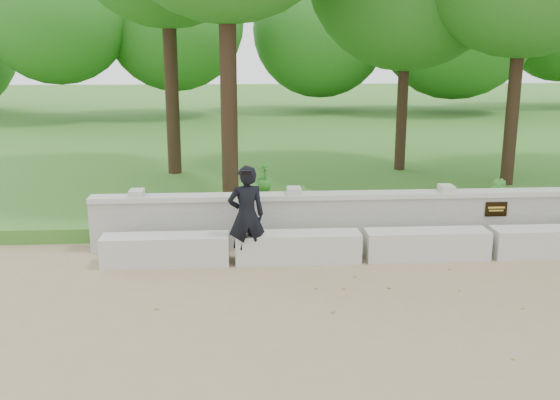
% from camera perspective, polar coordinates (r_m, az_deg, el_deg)
% --- Properties ---
extents(ground, '(80.00, 80.00, 0.00)m').
position_cam_1_polar(ground, '(8.70, 23.23, -8.84)').
color(ground, '#8C7855').
rests_on(ground, ground).
extents(lawn, '(40.00, 22.00, 0.25)m').
position_cam_1_polar(lawn, '(21.69, 6.55, 5.54)').
color(lawn, '#3B671F').
rests_on(lawn, ground).
extents(concrete_bench, '(11.90, 0.45, 0.45)m').
position_cam_1_polar(concrete_bench, '(10.25, 18.62, -3.75)').
color(concrete_bench, beige).
rests_on(concrete_bench, ground).
extents(parapet_wall, '(12.50, 0.35, 0.90)m').
position_cam_1_polar(parapet_wall, '(10.81, 17.34, -1.45)').
color(parapet_wall, '#B6B4AC').
rests_on(parapet_wall, ground).
extents(man_main, '(0.61, 0.56, 1.52)m').
position_cam_1_polar(man_main, '(9.24, -3.09, -1.45)').
color(man_main, black).
rests_on(man_main, ground).
extents(shrub_a, '(0.40, 0.38, 0.63)m').
position_cam_1_polar(shrub_a, '(10.80, 2.39, -0.28)').
color(shrub_a, '#38842D').
rests_on(shrub_a, lawn).
extents(shrub_b, '(0.40, 0.42, 0.59)m').
position_cam_1_polar(shrub_b, '(12.14, 19.37, 0.43)').
color(shrub_b, '#38842D').
rests_on(shrub_b, lawn).
extents(shrub_d, '(0.46, 0.45, 0.61)m').
position_cam_1_polar(shrub_d, '(13.11, -1.48, 2.18)').
color(shrub_d, '#38842D').
rests_on(shrub_d, lawn).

